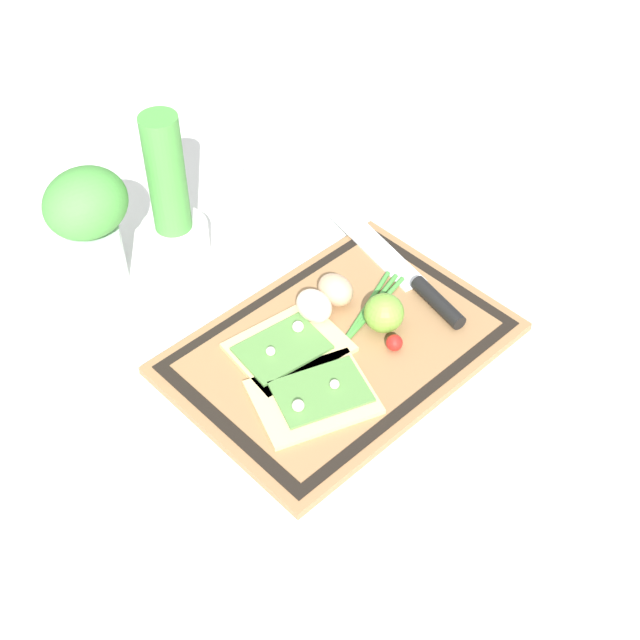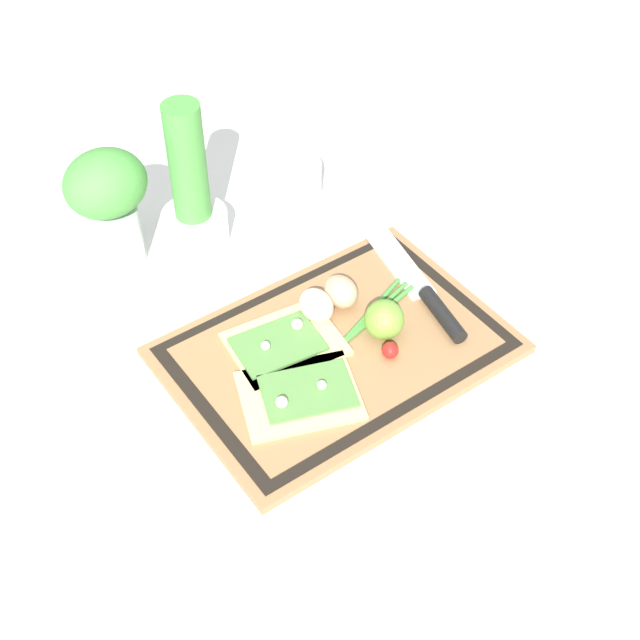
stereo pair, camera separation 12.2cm
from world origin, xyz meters
name	(u,v)px [view 1 (the left image)]	position (x,y,z in m)	size (l,w,h in m)	color
ground_plane	(340,351)	(0.00, 0.00, 0.00)	(6.00, 6.00, 0.00)	silver
cutting_board	(340,348)	(0.00, 0.00, 0.01)	(0.45, 0.32, 0.02)	#997047
pizza_slice_near	(315,396)	(-0.09, -0.05, 0.02)	(0.18, 0.16, 0.02)	#DBBC7F
pizza_slice_far	(287,347)	(-0.06, 0.04, 0.02)	(0.16, 0.14, 0.02)	#DBBC7F
knife	(416,283)	(0.16, 0.00, 0.02)	(0.09, 0.30, 0.02)	silver
egg_brown	(336,290)	(0.05, 0.06, 0.04)	(0.04, 0.06, 0.04)	tan
egg_pink	(314,306)	(0.01, 0.06, 0.04)	(0.04, 0.06, 0.04)	beige
lime	(384,313)	(0.07, -0.02, 0.04)	(0.06, 0.06, 0.06)	#70A838
cherry_tomato_red	(394,343)	(0.05, -0.06, 0.03)	(0.02, 0.02, 0.02)	red
scallion_bunch	(344,343)	(0.00, -0.01, 0.02)	(0.31, 0.12, 0.01)	#47933D
herb_pot	(171,210)	(-0.04, 0.32, 0.09)	(0.10, 0.10, 0.25)	white
sauce_jar	(268,186)	(0.15, 0.31, 0.04)	(0.09, 0.09, 0.09)	silver
herb_glass	(90,220)	(-0.15, 0.35, 0.12)	(0.12, 0.11, 0.20)	silver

